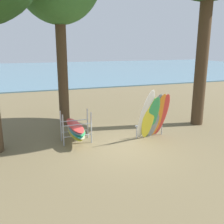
# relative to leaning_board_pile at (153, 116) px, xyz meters

# --- Properties ---
(ground_plane) EXTENTS (80.00, 80.00, 0.00)m
(ground_plane) POSITION_rel_leaning_board_pile_xyz_m (-1.44, -0.47, -0.97)
(ground_plane) COLOR brown
(lake_water) EXTENTS (80.00, 36.00, 0.10)m
(lake_water) POSITION_rel_leaning_board_pile_xyz_m (-1.44, 31.13, -0.92)
(lake_water) COLOR slate
(lake_water) RESTS_ON ground
(leaning_board_pile) EXTENTS (1.43, 1.05, 2.17)m
(leaning_board_pile) POSITION_rel_leaning_board_pile_xyz_m (0.00, 0.00, 0.00)
(leaning_board_pile) COLOR white
(leaning_board_pile) RESTS_ON ground
(board_storage_rack) EXTENTS (1.15, 2.12, 1.25)m
(board_storage_rack) POSITION_rel_leaning_board_pile_xyz_m (-3.06, 0.73, -0.42)
(board_storage_rack) COLOR #9EA0A5
(board_storage_rack) RESTS_ON ground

